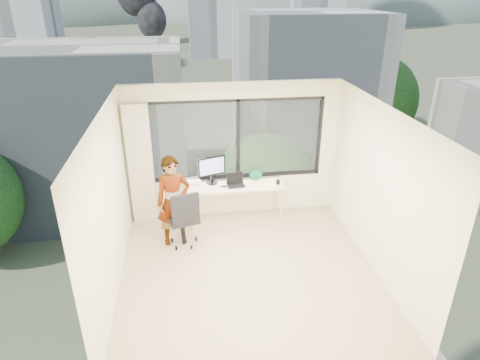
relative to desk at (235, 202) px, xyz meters
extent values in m
cube|color=tan|center=(0.00, -1.66, -0.38)|extent=(4.00, 4.00, 0.01)
cube|color=white|center=(0.00, -1.66, 2.23)|extent=(4.00, 4.00, 0.01)
cube|color=#F2E5BB|center=(0.00, -3.66, 0.93)|extent=(4.00, 0.01, 2.60)
cube|color=#F2E5BB|center=(-2.00, -1.66, 0.93)|extent=(0.01, 4.00, 2.60)
cube|color=#F2E5BB|center=(2.00, -1.66, 0.93)|extent=(0.01, 4.00, 2.60)
cube|color=beige|center=(-1.72, 0.22, 0.77)|extent=(0.45, 0.14, 2.30)
cube|color=beige|center=(0.00, 0.00, 0.00)|extent=(1.80, 0.60, 0.75)
imported|color=#2D2D33|center=(-1.14, -0.63, 0.43)|extent=(0.65, 0.50, 1.61)
cube|color=white|center=(-0.80, 0.19, 0.41)|extent=(0.34, 0.31, 0.07)
cube|color=black|center=(-0.22, -0.06, 0.38)|extent=(0.13, 0.08, 0.01)
cylinder|color=black|center=(0.80, -0.08, 0.42)|extent=(0.08, 0.08, 0.09)
ellipsoid|color=#0D4E3E|center=(0.42, 0.19, 0.47)|extent=(0.25, 0.13, 0.19)
cube|color=#515B3D|center=(0.00, 118.34, -14.38)|extent=(400.00, 400.00, 0.04)
cube|color=#F1EDCA|center=(-9.00, 28.34, -7.38)|extent=(16.00, 12.00, 14.00)
cube|color=white|center=(12.00, 36.34, -6.38)|extent=(14.00, 13.00, 16.00)
cube|color=silver|center=(-35.00, 93.34, -0.38)|extent=(14.00, 14.00, 28.00)
cube|color=silver|center=(8.00, 118.34, 0.62)|extent=(13.00, 13.00, 30.00)
cube|color=silver|center=(45.00, 138.34, -1.38)|extent=(15.00, 15.00, 26.00)
ellipsoid|color=slate|center=(-120.00, 318.34, -14.38)|extent=(288.00, 216.00, 90.00)
ellipsoid|color=slate|center=(100.00, 318.34, -14.38)|extent=(300.00, 220.00, 96.00)
camera|label=1|loc=(-0.85, -6.93, 3.73)|focal=30.91mm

